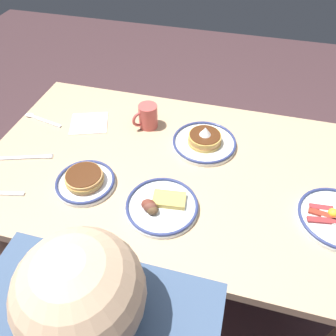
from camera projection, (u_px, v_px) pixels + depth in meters
name	position (u px, v px, depth m)	size (l,w,h in m)	color
ground_plane	(176.00, 266.00, 1.70)	(6.00, 6.00, 0.00)	#412B2E
dining_table	(179.00, 181.00, 1.22)	(1.44, 0.83, 0.75)	tan
plate_near_main	(204.00, 141.00, 1.24)	(0.25, 0.25, 0.09)	white
plate_center_pancakes	(85.00, 181.00, 1.10)	(0.20, 0.20, 0.05)	white
plate_far_side	(161.00, 206.00, 1.03)	(0.23, 0.23, 0.05)	white
coffee_mug	(147.00, 116.00, 1.30)	(0.09, 0.09, 0.10)	#BF4C47
paper_napkin	(89.00, 123.00, 1.35)	(0.15, 0.14, 0.00)	white
fork_far	(26.00, 158.00, 1.20)	(0.20, 0.08, 0.01)	silver
tea_spoon	(38.00, 118.00, 1.37)	(0.19, 0.06, 0.01)	silver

